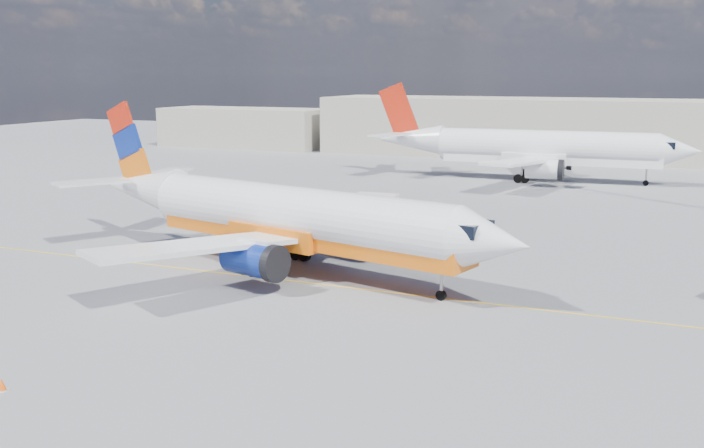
% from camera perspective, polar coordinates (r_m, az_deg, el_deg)
% --- Properties ---
extents(ground, '(240.00, 240.00, 0.00)m').
position_cam_1_polar(ground, '(41.61, -4.87, -5.32)').
color(ground, slate).
rests_on(ground, ground).
extents(taxi_line, '(70.00, 0.15, 0.01)m').
position_cam_1_polar(taxi_line, '(44.18, -3.05, -4.31)').
color(taxi_line, yellow).
rests_on(taxi_line, ground).
extents(terminal_main, '(70.00, 14.00, 8.00)m').
position_cam_1_polar(terminal_main, '(111.38, 15.90, 6.67)').
color(terminal_main, '#A9A291').
rests_on(terminal_main, ground).
extents(terminal_annex, '(26.00, 10.00, 6.00)m').
position_cam_1_polar(terminal_annex, '(125.07, -7.83, 6.97)').
color(terminal_annex, '#A9A291').
rests_on(terminal_annex, ground).
extents(main_jet, '(32.34, 24.75, 9.76)m').
position_cam_1_polar(main_jet, '(46.50, -4.83, 0.55)').
color(main_jet, white).
rests_on(main_jet, ground).
extents(second_jet, '(34.57, 27.32, 10.48)m').
position_cam_1_polar(second_jet, '(87.37, 13.18, 5.38)').
color(second_jet, white).
rests_on(second_jet, ground).
extents(traffic_cone, '(0.35, 0.35, 0.49)m').
position_cam_1_polar(traffic_cone, '(32.47, -24.11, -10.63)').
color(traffic_cone, white).
rests_on(traffic_cone, ground).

